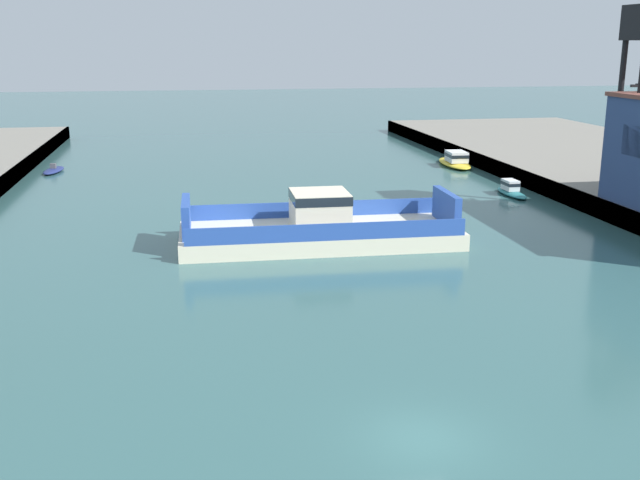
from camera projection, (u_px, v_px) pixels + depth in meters
The scene contains 5 objects.
ground_plane at pixel (422, 439), 25.45m from camera, with size 400.00×400.00×0.00m, color #335B5B.
chain_ferry at pixel (320, 228), 50.00m from camera, with size 18.75×7.33×3.58m.
moored_boat_near_left at pixel (54, 170), 77.88m from camera, with size 2.28×5.08×0.95m.
moored_boat_far_left at pixel (511, 190), 66.16m from camera, with size 1.50×5.17×1.36m.
moored_boat_far_right at pixel (455, 160), 81.84m from camera, with size 3.25×8.42×1.70m.
Camera 1 is at (-7.56, -21.85, 13.10)m, focal length 41.86 mm.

